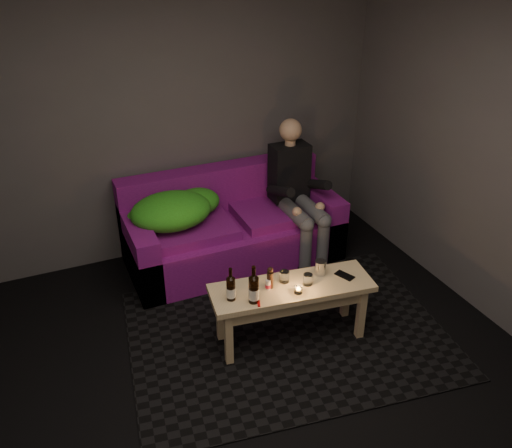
{
  "coord_description": "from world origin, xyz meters",
  "views": [
    {
      "loc": [
        -1.15,
        -2.35,
        2.82
      ],
      "look_at": [
        0.44,
        1.31,
        0.62
      ],
      "focal_mm": 38.0,
      "sensor_mm": 36.0,
      "label": 1
    }
  ],
  "objects_px": {
    "person": "(297,190)",
    "steel_cup": "(320,268)",
    "coffee_table": "(292,295)",
    "beer_bottle_b": "(254,289)",
    "sofa": "(231,230)",
    "beer_bottle_a": "(231,288)"
  },
  "relations": [
    {
      "from": "person",
      "to": "sofa",
      "type": "bearing_deg",
      "value": 165.05
    },
    {
      "from": "beer_bottle_a",
      "to": "beer_bottle_b",
      "type": "height_order",
      "value": "beer_bottle_b"
    },
    {
      "from": "steel_cup",
      "to": "sofa",
      "type": "bearing_deg",
      "value": 101.51
    },
    {
      "from": "beer_bottle_a",
      "to": "person",
      "type": "bearing_deg",
      "value": 45.3
    },
    {
      "from": "person",
      "to": "steel_cup",
      "type": "relative_size",
      "value": 11.25
    },
    {
      "from": "beer_bottle_a",
      "to": "sofa",
      "type": "bearing_deg",
      "value": 68.87
    },
    {
      "from": "person",
      "to": "steel_cup",
      "type": "xyz_separation_m",
      "value": [
        -0.35,
        -1.07,
        -0.12
      ]
    },
    {
      "from": "steel_cup",
      "to": "beer_bottle_a",
      "type": "bearing_deg",
      "value": -178.09
    },
    {
      "from": "beer_bottle_a",
      "to": "steel_cup",
      "type": "bearing_deg",
      "value": 1.91
    },
    {
      "from": "person",
      "to": "steel_cup",
      "type": "height_order",
      "value": "person"
    },
    {
      "from": "sofa",
      "to": "coffee_table",
      "type": "bearing_deg",
      "value": -90.55
    },
    {
      "from": "sofa",
      "to": "beer_bottle_a",
      "type": "relative_size",
      "value": 7.51
    },
    {
      "from": "person",
      "to": "coffee_table",
      "type": "height_order",
      "value": "person"
    },
    {
      "from": "sofa",
      "to": "coffee_table",
      "type": "distance_m",
      "value": 1.28
    },
    {
      "from": "coffee_table",
      "to": "beer_bottle_b",
      "type": "xyz_separation_m",
      "value": [
        -0.34,
        -0.07,
        0.2
      ]
    },
    {
      "from": "coffee_table",
      "to": "beer_bottle_a",
      "type": "xyz_separation_m",
      "value": [
        -0.47,
        0.02,
        0.18
      ]
    },
    {
      "from": "coffee_table",
      "to": "sofa",
      "type": "bearing_deg",
      "value": 89.45
    },
    {
      "from": "sofa",
      "to": "person",
      "type": "height_order",
      "value": "person"
    },
    {
      "from": "sofa",
      "to": "coffee_table",
      "type": "relative_size",
      "value": 1.56
    },
    {
      "from": "coffee_table",
      "to": "beer_bottle_a",
      "type": "distance_m",
      "value": 0.51
    },
    {
      "from": "coffee_table",
      "to": "steel_cup",
      "type": "distance_m",
      "value": 0.3
    },
    {
      "from": "person",
      "to": "beer_bottle_a",
      "type": "relative_size",
      "value": 5.02
    }
  ]
}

